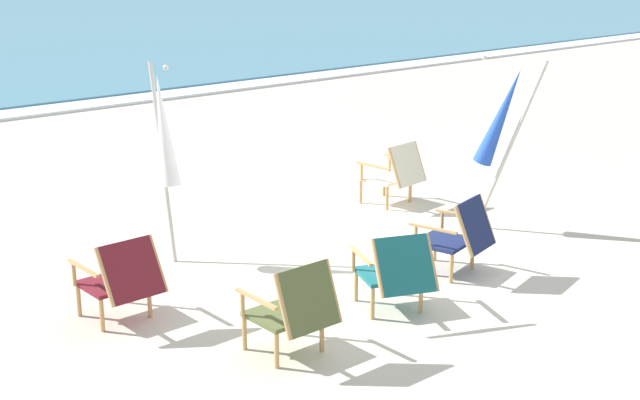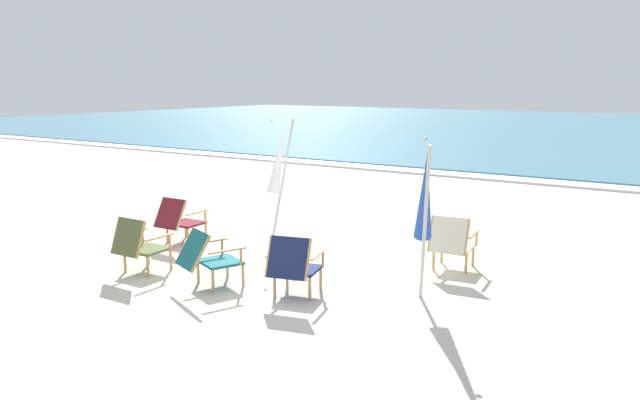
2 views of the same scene
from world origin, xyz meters
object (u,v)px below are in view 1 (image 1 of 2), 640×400
beach_chair_back_left (395,172)px  beach_chair_front_right (396,270)px  beach_chair_far_center (121,277)px  umbrella_furled_blue (502,118)px  beach_chair_front_left (294,307)px  beach_chair_mid_center (458,234)px  umbrella_furled_white (164,132)px

beach_chair_back_left → beach_chair_front_right: beach_chair_back_left is taller
beach_chair_far_center → umbrella_furled_blue: 4.67m
beach_chair_back_left → beach_chair_far_center: 4.48m
beach_chair_back_left → umbrella_furled_blue: (0.21, -1.46, 0.89)m
beach_chair_front_right → umbrella_furled_blue: umbrella_furled_blue is taller
beach_chair_back_left → beach_chair_front_left: bearing=-144.9°
beach_chair_front_right → beach_chair_front_left: beach_chair_front_left is taller
beach_chair_far_center → beach_chair_mid_center: bearing=-19.3°
beach_chair_back_left → umbrella_furled_blue: 1.72m
beach_chair_back_left → beach_chair_front_left: beach_chair_front_left is taller
beach_chair_far_center → umbrella_furled_white: size_ratio=0.38×
beach_chair_back_left → beach_chair_far_center: bearing=-166.5°
beach_chair_far_center → umbrella_furled_blue: size_ratio=0.39×
beach_chair_front_left → umbrella_furled_white: size_ratio=0.39×
beach_chair_mid_center → beach_chair_far_center: beach_chair_mid_center is taller
beach_chair_mid_center → beach_chair_front_left: 2.42m
umbrella_furled_white → umbrella_furled_blue: 3.76m
beach_chair_front_left → umbrella_furled_blue: (3.82, 1.08, 0.89)m
beach_chair_back_left → beach_chair_front_left: 4.41m
beach_chair_mid_center → beach_chair_front_right: bearing=-165.3°
beach_chair_far_center → beach_chair_front_right: bearing=-35.4°
beach_chair_far_center → umbrella_furled_blue: bearing=-5.2°
beach_chair_back_left → beach_chair_front_left: size_ratio=0.99×
beach_chair_back_left → beach_chair_front_right: bearing=-134.3°
beach_chair_front_right → beach_chair_mid_center: bearing=14.7°
beach_chair_back_left → beach_chair_mid_center: bearing=-119.8°
umbrella_furled_blue → umbrella_furled_white: bearing=154.4°
beach_chair_mid_center → beach_chair_front_right: size_ratio=0.89×
beach_chair_far_center → umbrella_furled_white: umbrella_furled_white is taller
beach_chair_mid_center → beach_chair_front_left: size_ratio=1.02×
beach_chair_front_right → umbrella_furled_white: 2.88m
beach_chair_mid_center → beach_chair_front_right: 1.20m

